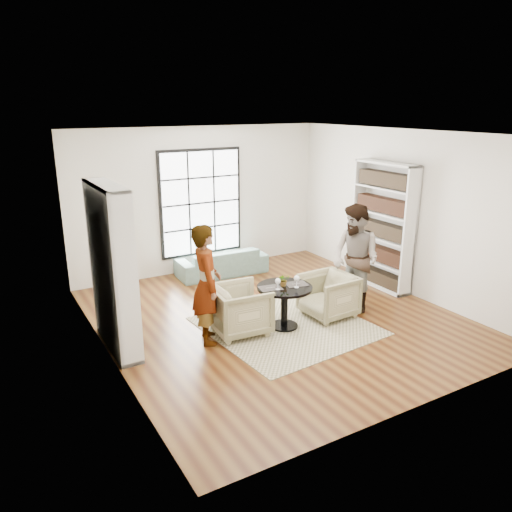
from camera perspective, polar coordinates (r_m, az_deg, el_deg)
ground at (r=8.41m, az=2.37°, el=-7.03°), size 6.00×6.00×0.00m
room_shell at (r=8.43m, az=0.49°, el=2.11°), size 6.00×6.01×6.00m
rug at (r=8.11m, az=3.49°, el=-7.97°), size 2.57×2.57×0.01m
pedestal_table at (r=7.87m, az=3.27°, el=-4.78°), size 0.87×0.87×0.70m
sofa at (r=10.41m, az=-3.94°, el=-0.65°), size 1.89×0.81×0.54m
armchair_left at (r=7.74m, az=-1.84°, el=-6.13°), size 0.91×0.89×0.77m
armchair_right at (r=8.41m, az=8.25°, el=-4.49°), size 0.83×0.81×0.73m
person_left at (r=7.32m, az=-5.67°, el=-3.25°), size 0.59×0.75×1.80m
person_right at (r=8.57m, az=11.30°, el=-0.31°), size 0.81×0.98×1.84m
placemat_left at (r=7.71m, az=1.66°, el=-3.69°), size 0.38×0.32×0.01m
placemat_right at (r=7.90m, az=4.63°, el=-3.23°), size 0.38×0.32×0.01m
cutlery_left at (r=7.71m, az=1.66°, el=-3.64°), size 0.18×0.24×0.01m
cutlery_right at (r=7.90m, az=4.63°, el=-3.18°), size 0.18×0.24×0.01m
wine_glass_left at (r=7.62m, az=2.52°, el=-2.93°), size 0.08×0.08×0.19m
wine_glass_right at (r=7.72m, az=4.67°, el=-2.61°), size 0.09×0.09×0.20m
flower_centerpiece at (r=7.80m, az=3.20°, el=-2.73°), size 0.21×0.20×0.20m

